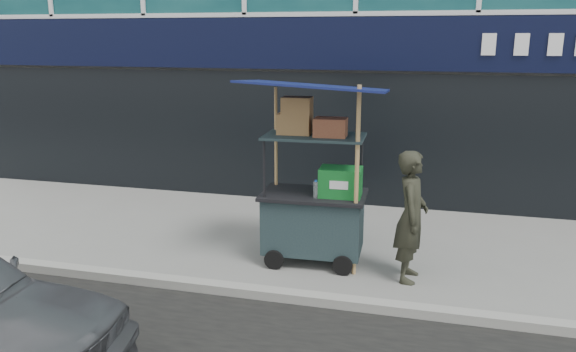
# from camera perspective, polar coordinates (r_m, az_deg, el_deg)

# --- Properties ---
(ground) EXTENTS (80.00, 80.00, 0.00)m
(ground) POSITION_cam_1_polar(r_m,az_deg,el_deg) (6.93, 1.56, -11.95)
(ground) COLOR slate
(ground) RESTS_ON ground
(curb) EXTENTS (80.00, 0.18, 0.12)m
(curb) POSITION_cam_1_polar(r_m,az_deg,el_deg) (6.73, 1.17, -12.22)
(curb) COLOR gray
(curb) RESTS_ON ground
(vendor_cart) EXTENTS (1.91, 1.38, 2.52)m
(vendor_cart) POSITION_cam_1_polar(r_m,az_deg,el_deg) (7.60, 2.76, -2.43)
(vendor_cart) COLOR #1A272C
(vendor_cart) RESTS_ON ground
(vendor_man) EXTENTS (0.43, 0.63, 1.68)m
(vendor_man) POSITION_cam_1_polar(r_m,az_deg,el_deg) (7.21, 12.42, -4.04)
(vendor_man) COLOR #292A1F
(vendor_man) RESTS_ON ground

